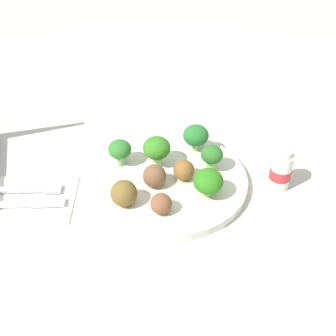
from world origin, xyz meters
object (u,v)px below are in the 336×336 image
broccoli_floret_back_right (212,156)px  yogurt_bottle (281,171)px  broccoli_floret_back_left (196,136)px  broccoli_floret_center (157,149)px  meatball_far_rim (155,176)px  fork (31,190)px  meatball_center (161,204)px  plate (168,180)px  broccoli_floret_mid_left (120,150)px  meatball_front_left (184,170)px  broccoli_floret_far_rim (208,181)px  knife (26,204)px  napkin (25,199)px  meatball_mid_right (124,193)px

broccoli_floret_back_right → yogurt_bottle: (0.12, -0.03, -0.01)m
broccoli_floret_back_left → broccoli_floret_center: bearing=-150.2°
broccoli_floret_center → yogurt_bottle: size_ratio=0.74×
meatball_far_rim → fork: (-0.21, 0.01, -0.03)m
yogurt_bottle → meatball_center: bearing=-162.5°
plate → broccoli_floret_mid_left: (-0.08, 0.04, 0.04)m
meatball_far_rim → yogurt_bottle: yogurt_bottle is taller
broccoli_floret_mid_left → yogurt_bottle: size_ratio=0.64×
meatball_front_left → meatball_center: bearing=-118.5°
plate → broccoli_floret_back_right: bearing=10.5°
broccoli_floret_far_rim → yogurt_bottle: bearing=14.2°
meatball_front_left → yogurt_bottle: size_ratio=0.47×
broccoli_floret_back_left → broccoli_floret_far_rim: (0.00, -0.13, -0.00)m
broccoli_floret_far_rim → meatball_front_left: size_ratio=1.40×
meatball_center → fork: 0.24m
broccoli_floret_mid_left → fork: 0.17m
broccoli_floret_far_rim → broccoli_floret_mid_left: broccoli_floret_far_rim is taller
broccoli_floret_back_left → knife: (-0.30, -0.12, -0.04)m
broccoli_floret_mid_left → napkin: 0.18m
broccoli_floret_center → meatball_center: broccoli_floret_center is taller
meatball_far_rim → meatball_mid_right: 0.07m
broccoli_floret_center → meatball_far_rim: broccoli_floret_center is taller
broccoli_floret_far_rim → meatball_mid_right: size_ratio=1.18×
broccoli_floret_back_left → knife: size_ratio=0.35×
broccoli_floret_center → meatball_center: 0.12m
meatball_mid_right → fork: size_ratio=0.36×
knife → plate: bearing=10.2°
broccoli_floret_far_rim → broccoli_floret_back_right: (0.02, 0.07, 0.00)m
broccoli_floret_back_right → fork: broccoli_floret_back_right is taller
meatball_mid_right → napkin: 0.18m
broccoli_floret_center → fork: (-0.22, -0.04, -0.05)m
plate → yogurt_bottle: size_ratio=3.59×
broccoli_floret_center → meatball_far_rim: bearing=-96.9°
yogurt_bottle → napkin: bearing=-179.3°
meatball_front_left → napkin: (-0.27, -0.02, -0.03)m
meatball_center → broccoli_floret_back_right: bearing=46.8°
broccoli_floret_center → broccoli_floret_far_rim: size_ratio=1.13×
broccoli_floret_mid_left → meatball_center: bearing=-62.8°
broccoli_floret_far_rim → meatball_far_rim: bearing=159.0°
napkin → fork: fork is taller
plate → meatball_center: meatball_center is taller
broccoli_floret_back_right → meatball_mid_right: (-0.15, -0.08, -0.01)m
broccoli_floret_center → broccoli_floret_mid_left: broccoli_floret_center is taller
meatball_center → yogurt_bottle: bearing=17.5°
broccoli_floret_far_rim → meatball_far_rim: size_ratio=1.28×
plate → broccoli_floret_far_rim: (0.06, -0.05, 0.04)m
broccoli_floret_back_right → fork: bearing=-176.0°
broccoli_floret_back_left → broccoli_floret_far_rim: 0.13m
broccoli_floret_back_left → meatball_far_rim: bearing=-129.7°
broccoli_floret_back_left → yogurt_bottle: (0.14, -0.10, -0.01)m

